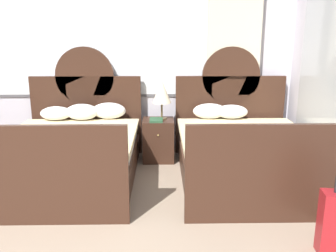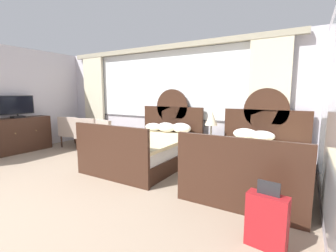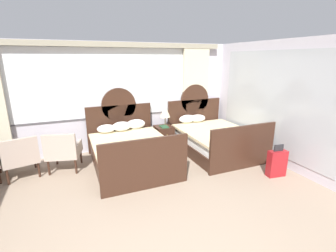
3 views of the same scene
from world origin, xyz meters
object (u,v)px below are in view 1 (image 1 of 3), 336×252
table_lamp_on_nightstand (162,92)px  nightstand_between_beds (158,140)px  book_on_nightstand (156,120)px  bed_near_window (71,152)px  bed_near_mirror (243,152)px

table_lamp_on_nightstand → nightstand_between_beds: bearing=-150.1°
book_on_nightstand → nightstand_between_beds: bearing=72.7°
nightstand_between_beds → table_lamp_on_nightstand: (0.05, 0.03, 0.69)m
bed_near_window → nightstand_between_beds: bed_near_window is taller
bed_near_mirror → book_on_nightstand: bearing=151.1°
bed_near_mirror → book_on_nightstand: bed_near_mirror is taller
bed_near_mirror → table_lamp_on_nightstand: size_ratio=3.88×
nightstand_between_beds → bed_near_mirror: bearing=-33.0°
bed_near_window → table_lamp_on_nightstand: size_ratio=3.88×
book_on_nightstand → bed_near_mirror: bearing=-28.9°
bed_near_mirror → nightstand_between_beds: bed_near_mirror is taller
nightstand_between_beds → book_on_nightstand: bearing=-107.3°
book_on_nightstand → table_lamp_on_nightstand: bearing=56.2°
table_lamp_on_nightstand → bed_near_window: bearing=-147.6°
nightstand_between_beds → table_lamp_on_nightstand: bearing=29.9°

